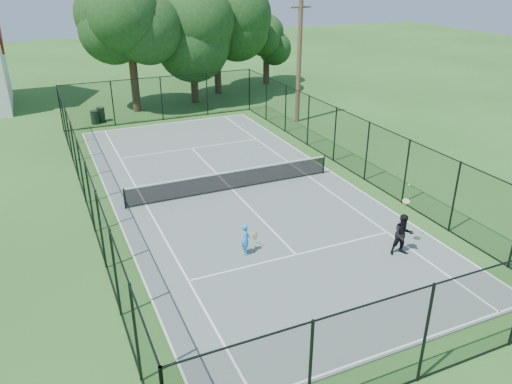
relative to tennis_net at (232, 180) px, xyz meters
name	(u,v)px	position (x,y,z in m)	size (l,w,h in m)	color
ground	(232,191)	(0.00, 0.00, -0.58)	(120.00, 120.00, 0.00)	#2A511B
tennis_court	(232,190)	(0.00, 0.00, -0.55)	(11.00, 24.00, 0.06)	slate
tennis_net	(232,180)	(0.00, 0.00, 0.00)	(10.08, 0.08, 0.95)	black
fence	(232,161)	(0.00, 0.00, 0.92)	(13.10, 26.10, 3.00)	black
tree_near_left	(130,35)	(-1.14, 16.04, 4.82)	(6.73, 6.73, 8.77)	#332114
tree_near_mid	(192,40)	(3.55, 16.85, 4.11)	(5.82, 5.82, 7.62)	#332114
tree_near_right	(216,26)	(6.25, 19.01, 4.79)	(6.12, 6.12, 8.45)	#332114
tree_far_right	(266,46)	(11.45, 20.69, 2.72)	(4.03, 4.03, 5.34)	#332114
trash_bin_left	(95,117)	(-4.40, 13.98, -0.12)	(0.58, 0.58, 0.90)	black
trash_bin_right	(101,115)	(-3.94, 14.35, -0.08)	(0.58, 0.58, 0.98)	black
utility_pole	(299,60)	(8.32, 9.00, 3.53)	(1.40, 0.30, 8.09)	#4C3823
player_blue	(246,239)	(-1.65, -5.57, 0.09)	(0.80, 0.52, 1.22)	#1B8EE6
player_black	(403,235)	(3.55, -7.90, 0.28)	(0.91, 0.90, 2.56)	black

